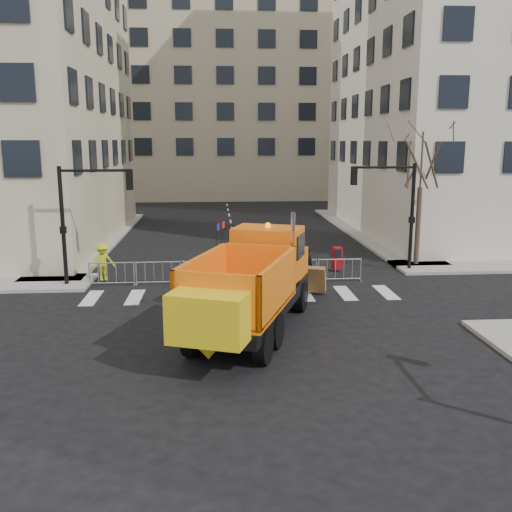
{
  "coord_description": "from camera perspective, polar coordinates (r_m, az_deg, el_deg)",
  "views": [
    {
      "loc": [
        -1.31,
        -17.99,
        6.51
      ],
      "look_at": [
        0.2,
        2.5,
        2.31
      ],
      "focal_mm": 40.0,
      "sensor_mm": 36.0,
      "label": 1
    }
  ],
  "objects": [
    {
      "name": "newspaper_box",
      "position": [
        28.86,
        8.11,
        -0.19
      ],
      "size": [
        0.51,
        0.47,
        1.1
      ],
      "primitive_type": "cube",
      "rotation": [
        0.0,
        0.0,
        0.17
      ],
      "color": "maroon",
      "rests_on": "sidewalk_back"
    },
    {
      "name": "crowd_barriers",
      "position": [
        26.28,
        -2.89,
        -1.58
      ],
      "size": [
        12.6,
        0.6,
        1.1
      ],
      "primitive_type": null,
      "color": "#9EA0A5",
      "rests_on": "ground"
    },
    {
      "name": "sidewalk_back",
      "position": [
        27.29,
        -1.35,
        -2.1
      ],
      "size": [
        64.0,
        5.0,
        0.15
      ],
      "primitive_type": "cube",
      "color": "gray",
      "rests_on": "ground"
    },
    {
      "name": "cop_a",
      "position": [
        25.05,
        2.29,
        -1.13
      ],
      "size": [
        0.75,
        0.5,
        2.04
      ],
      "primitive_type": "imported",
      "rotation": [
        0.0,
        0.0,
        3.13
      ],
      "color": "black",
      "rests_on": "ground"
    },
    {
      "name": "plow_truck",
      "position": [
        19.21,
        -0.52,
        -2.68
      ],
      "size": [
        6.15,
        10.71,
        4.03
      ],
      "rotation": [
        0.0,
        0.0,
        1.22
      ],
      "color": "black",
      "rests_on": "ground"
    },
    {
      "name": "cop_b",
      "position": [
        23.39,
        0.68,
        -2.39
      ],
      "size": [
        0.86,
        0.68,
        1.76
      ],
      "primitive_type": "imported",
      "rotation": [
        0.0,
        0.0,
        3.15
      ],
      "color": "black",
      "rests_on": "ground"
    },
    {
      "name": "traffic_light_left",
      "position": [
        26.63,
        -18.74,
        2.7
      ],
      "size": [
        0.18,
        0.18,
        5.4
      ],
      "primitive_type": "cylinder",
      "color": "black",
      "rests_on": "ground"
    },
    {
      "name": "street_tree",
      "position": [
        30.49,
        16.05,
        5.9
      ],
      "size": [
        3.0,
        3.0,
        7.5
      ],
      "primitive_type": null,
      "color": "#382B21",
      "rests_on": "ground"
    },
    {
      "name": "ground",
      "position": [
        19.18,
        -0.05,
        -8.3
      ],
      "size": [
        120.0,
        120.0,
        0.0
      ],
      "primitive_type": "plane",
      "color": "black",
      "rests_on": "ground"
    },
    {
      "name": "traffic_light_right",
      "position": [
        29.44,
        15.32,
        3.69
      ],
      "size": [
        0.18,
        0.18,
        5.4
      ],
      "primitive_type": "cylinder",
      "color": "black",
      "rests_on": "ground"
    },
    {
      "name": "building_far",
      "position": [
        70.22,
        -3.26,
        16.01
      ],
      "size": [
        30.0,
        18.0,
        24.0
      ],
      "primitive_type": "cube",
      "color": "#B7A98C",
      "rests_on": "ground"
    },
    {
      "name": "cop_c",
      "position": [
        25.1,
        5.06,
        -1.23
      ],
      "size": [
        0.99,
        1.24,
        1.96
      ],
      "primitive_type": "imported",
      "rotation": [
        0.0,
        0.0,
        4.19
      ],
      "color": "black",
      "rests_on": "ground"
    },
    {
      "name": "worker",
      "position": [
        27.12,
        -15.08,
        -0.56
      ],
      "size": [
        1.27,
        0.99,
        1.73
      ],
      "primitive_type": "imported",
      "rotation": [
        0.0,
        0.0,
        0.36
      ],
      "color": "#BACA17",
      "rests_on": "sidewalk_back"
    }
  ]
}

